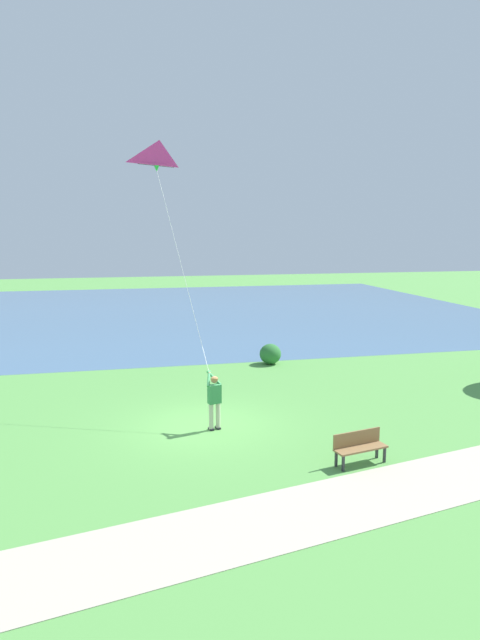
{
  "coord_description": "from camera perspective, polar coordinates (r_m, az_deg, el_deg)",
  "views": [
    {
      "loc": [
        16.71,
        -2.57,
        6.17
      ],
      "look_at": [
        0.2,
        1.14,
        3.44
      ],
      "focal_mm": 30.85,
      "sensor_mm": 36.0,
      "label": 1
    }
  ],
  "objects": [
    {
      "name": "lakeside_shrub",
      "position": [
        25.9,
        3.17,
        -3.54
      ],
      "size": [
        1.01,
        1.01,
        0.96
      ],
      "primitive_type": "ellipsoid",
      "color": "#2D7033",
      "rests_on": "ground"
    },
    {
      "name": "walkway_path",
      "position": [
        13.32,
        9.46,
        -18.52
      ],
      "size": [
        8.99,
        31.8,
        0.02
      ],
      "primitive_type": "cube",
      "rotation": [
        0.0,
        0.0,
        0.21
      ],
      "color": "#B7AD99",
      "rests_on": "ground"
    },
    {
      "name": "lake_water",
      "position": [
        43.76,
        -3.91,
        1.05
      ],
      "size": [
        36.0,
        44.0,
        0.01
      ],
      "primitive_type": "cube",
      "color": "#476B8E",
      "rests_on": "ground"
    },
    {
      "name": "person_kite_flyer",
      "position": [
        17.35,
        -2.7,
        -8.01
      ],
      "size": [
        0.63,
        0.51,
        1.83
      ],
      "color": "#232328",
      "rests_on": "ground"
    },
    {
      "name": "flying_kite",
      "position": [
        21.12,
        -8.34,
        16.46
      ],
      "size": [
        4.87,
        1.92,
        7.69
      ],
      "color": "#E02D9E"
    },
    {
      "name": "park_bench_near_walkway",
      "position": [
        15.41,
        12.27,
        -12.58
      ],
      "size": [
        0.74,
        1.56,
        0.88
      ],
      "color": "olive",
      "rests_on": "ground"
    },
    {
      "name": "ground_plane",
      "position": [
        18.0,
        -3.74,
        -10.9
      ],
      "size": [
        120.0,
        120.0,
        0.0
      ],
      "primitive_type": "plane",
      "color": "#569947"
    }
  ]
}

